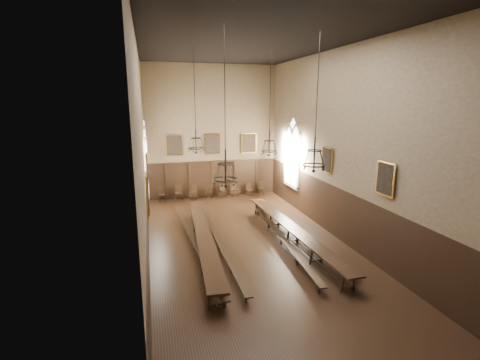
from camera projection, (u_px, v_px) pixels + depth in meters
name	position (u px, v px, depth m)	size (l,w,h in m)	color
floor	(248.00, 246.00, 16.21)	(9.00, 18.00, 0.02)	black
ceiling	(250.00, 40.00, 14.21)	(9.00, 18.00, 0.02)	black
wall_back	(212.00, 132.00, 23.70)	(9.00, 0.02, 9.00)	#7C664C
wall_front	(380.00, 211.00, 6.72)	(9.00, 0.02, 9.00)	#7C664C
wall_left	(142.00, 154.00, 14.08)	(0.02, 18.00, 9.00)	#7C664C
wall_right	(341.00, 146.00, 16.33)	(0.02, 18.00, 9.00)	#7C664C
wainscot_panelling	(249.00, 220.00, 15.93)	(9.00, 18.00, 2.50)	black
table_left	(204.00, 241.00, 15.65)	(1.41, 10.32, 0.80)	black
table_right	(292.00, 235.00, 16.42)	(1.08, 10.05, 0.78)	black
bench_left_outer	(194.00, 244.00, 15.67)	(0.95, 10.37, 0.47)	black
bench_left_inner	(219.00, 244.00, 15.68)	(0.30, 9.57, 0.43)	black
bench_right_inner	(281.00, 239.00, 16.27)	(0.88, 9.45, 0.43)	black
bench_right_outer	(298.00, 233.00, 17.00)	(0.88, 9.17, 0.41)	black
chair_0	(162.00, 197.00, 23.25)	(0.44, 0.44, 1.00)	black
chair_1	(179.00, 196.00, 23.55)	(0.49, 0.49, 1.04)	black
chair_2	(194.00, 195.00, 23.80)	(0.57, 0.57, 1.03)	black
chair_3	(209.00, 194.00, 24.04)	(0.49, 0.49, 0.90)	black
chair_4	(223.00, 193.00, 24.30)	(0.48, 0.48, 0.90)	black
chair_5	(234.00, 193.00, 24.54)	(0.47, 0.47, 0.88)	black
chair_6	(249.00, 192.00, 24.76)	(0.45, 0.45, 0.86)	black
chair_7	(261.00, 191.00, 25.03)	(0.46, 0.46, 0.89)	black
chandelier_back_left	(196.00, 141.00, 16.66)	(0.75, 0.75, 4.78)	black
chandelier_back_right	(269.00, 144.00, 17.67)	(0.82, 0.82, 5.06)	black
chandelier_front_left	(226.00, 170.00, 12.06)	(0.86, 0.86, 5.24)	black
chandelier_front_right	(314.00, 157.00, 13.17)	(0.86, 0.86, 4.96)	black
portrait_back_0	(174.00, 145.00, 23.10)	(1.10, 0.12, 1.40)	#BC872D
portrait_back_1	(213.00, 144.00, 23.75)	(1.10, 0.12, 1.40)	#BC872D
portrait_back_2	(249.00, 143.00, 24.40)	(1.10, 0.12, 1.40)	#BC872D
portrait_left_0	(147.00, 168.00, 15.23)	(0.12, 1.00, 1.30)	#BC872D
portrait_left_1	(147.00, 194.00, 10.99)	(0.12, 1.00, 1.30)	#BC872D
portrait_right_0	(327.00, 160.00, 17.42)	(0.12, 1.00, 1.30)	#BC872D
portrait_right_1	(385.00, 179.00, 13.18)	(0.12, 1.00, 1.30)	#BC872D
window_right	(292.00, 153.00, 21.74)	(0.20, 2.20, 4.60)	white
window_left	(146.00, 159.00, 19.53)	(0.20, 2.20, 4.60)	white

